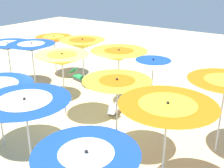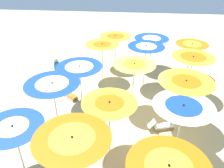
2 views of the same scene
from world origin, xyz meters
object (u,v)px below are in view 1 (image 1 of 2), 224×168
Objects in this scene: beach_umbrella_11 at (25,106)px; beach_umbrella_2 at (119,55)px; beach_umbrella_8 at (32,47)px; beach_umbrella_5 at (167,112)px; beach_umbrella_6 at (117,86)px; beach_umbrella_3 at (82,44)px; beach_umbrella_7 at (62,60)px; lounger_0 at (116,108)px; beach_umbrella_10 at (87,162)px; beach_umbrella_4 at (54,40)px; lounger_1 at (79,77)px; beach_umbrella_9 at (7,46)px; beach_umbrella_1 at (153,64)px.

beach_umbrella_2 is at bearing 8.65° from beach_umbrella_11.
beach_umbrella_2 is at bearing -65.78° from beach_umbrella_8.
beach_umbrella_5 is 2.09m from beach_umbrella_6.
beach_umbrella_7 reaches higher than beach_umbrella_3.
lounger_0 is at bearing -78.99° from beach_umbrella_8.
lounger_0 is at bearing 28.37° from beach_umbrella_10.
beach_umbrella_5 reaches higher than beach_umbrella_10.
beach_umbrella_2 is 2.68m from beach_umbrella_3.
beach_umbrella_7 is at bearing 29.99° from beach_umbrella_11.
beach_umbrella_4 is at bearing 48.74° from beach_umbrella_7.
beach_umbrella_9 is at bearing -122.63° from lounger_1.
beach_umbrella_1 is 1.69× the size of lounger_1.
beach_umbrella_6 is at bearing -105.98° from beach_umbrella_7.
beach_umbrella_4 is 5.90m from lounger_0.
beach_umbrella_4 is at bearing 75.73° from beach_umbrella_2.
beach_umbrella_8 is at bearing 74.61° from beach_umbrella_6.
beach_umbrella_7 is at bearing 47.91° from beach_umbrella_10.
beach_umbrella_6 is at bearing -25.48° from lounger_1.
lounger_1 is at bearing 31.52° from beach_umbrella_11.
lounger_1 is at bearing 71.93° from beach_umbrella_1.
beach_umbrella_3 is at bearing 28.74° from beach_umbrella_11.
beach_umbrella_1 reaches higher than beach_umbrella_9.
beach_umbrella_11 is 7.95m from lounger_1.
beach_umbrella_2 reaches higher than lounger_0.
beach_umbrella_4 is (1.24, 4.89, -0.19)m from beach_umbrella_2.
beach_umbrella_5 is 1.01× the size of beach_umbrella_8.
lounger_1 is at bearing 69.32° from beach_umbrella_2.
beach_umbrella_3 is 0.96× the size of beach_umbrella_11.
beach_umbrella_3 is at bearing -100.62° from beach_umbrella_4.
beach_umbrella_3 is 0.97× the size of beach_umbrella_6.
beach_umbrella_5 is (-5.05, -8.65, 0.35)m from beach_umbrella_4.
lounger_0 is (4.56, 0.44, -2.04)m from beach_umbrella_11.
beach_umbrella_2 is at bearing 28.00° from beach_umbrella_10.
beach_umbrella_6 is 2.60m from beach_umbrella_11.
lounger_0 reaches higher than lounger_1.
beach_umbrella_8 is (0.61, 2.33, 0.00)m from beach_umbrella_7.
beach_umbrella_9 is (-1.09, 5.64, -0.18)m from beach_umbrella_2.
beach_umbrella_6 is at bearing -105.39° from beach_umbrella_8.
beach_umbrella_3 is 8.81m from beach_umbrella_10.
beach_umbrella_8 reaches higher than beach_umbrella_2.
beach_umbrella_3 is 3.83m from lounger_0.
beach_umbrella_7 is 3.71m from beach_umbrella_11.
beach_umbrella_2 is 5.05m from beach_umbrella_4.
beach_umbrella_3 is 0.92× the size of beach_umbrella_7.
lounger_0 is at bearing -118.49° from beach_umbrella_3.
beach_umbrella_11 reaches higher than beach_umbrella_3.
beach_umbrella_9 is 0.98× the size of beach_umbrella_10.
beach_umbrella_2 is at bearing 32.14° from beach_umbrella_6.
beach_umbrella_7 reaches higher than beach_umbrella_5.
beach_umbrella_11 reaches higher than lounger_0.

